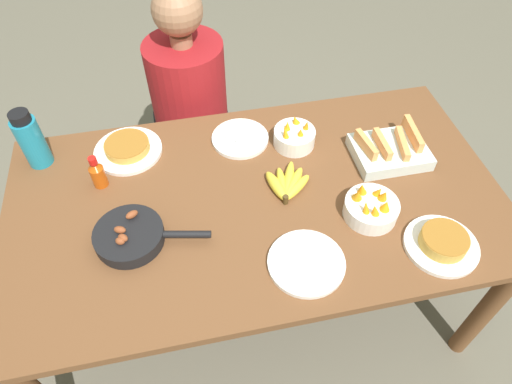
% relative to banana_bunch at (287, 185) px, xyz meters
% --- Properties ---
extents(ground_plane, '(14.00, 14.00, 0.00)m').
position_rel_banana_bunch_xyz_m(ground_plane, '(-0.12, -0.02, -0.75)').
color(ground_plane, '#666051').
extents(dining_table, '(1.76, 0.96, 0.73)m').
position_rel_banana_bunch_xyz_m(dining_table, '(-0.12, -0.02, -0.10)').
color(dining_table, brown).
rests_on(dining_table, ground_plane).
extents(banana_bunch, '(0.18, 0.20, 0.04)m').
position_rel_banana_bunch_xyz_m(banana_bunch, '(0.00, 0.00, 0.00)').
color(banana_bunch, yellow).
rests_on(banana_bunch, dining_table).
extents(melon_tray, '(0.27, 0.22, 0.10)m').
position_rel_banana_bunch_xyz_m(melon_tray, '(0.42, 0.08, 0.01)').
color(melon_tray, silver).
rests_on(melon_tray, dining_table).
extents(skillet, '(0.38, 0.23, 0.08)m').
position_rel_banana_bunch_xyz_m(skillet, '(-0.56, -0.12, 0.01)').
color(skillet, black).
rests_on(skillet, dining_table).
extents(frittata_plate_center, '(0.24, 0.24, 0.06)m').
position_rel_banana_bunch_xyz_m(frittata_plate_center, '(0.43, -0.35, 0.01)').
color(frittata_plate_center, white).
rests_on(frittata_plate_center, dining_table).
extents(frittata_plate_side, '(0.26, 0.26, 0.05)m').
position_rel_banana_bunch_xyz_m(frittata_plate_side, '(-0.56, 0.31, 0.00)').
color(frittata_plate_side, white).
rests_on(frittata_plate_side, dining_table).
extents(empty_plate_near_front, '(0.23, 0.23, 0.02)m').
position_rel_banana_bunch_xyz_m(empty_plate_near_front, '(-0.12, 0.28, -0.01)').
color(empty_plate_near_front, white).
rests_on(empty_plate_near_front, dining_table).
extents(empty_plate_far_left, '(0.25, 0.25, 0.02)m').
position_rel_banana_bunch_xyz_m(empty_plate_far_left, '(-0.02, -0.32, -0.01)').
color(empty_plate_far_left, white).
rests_on(empty_plate_far_left, dining_table).
extents(fruit_bowl_mango, '(0.16, 0.16, 0.12)m').
position_rel_banana_bunch_xyz_m(fruit_bowl_mango, '(0.08, 0.22, 0.02)').
color(fruit_bowl_mango, white).
rests_on(fruit_bowl_mango, dining_table).
extents(fruit_bowl_citrus, '(0.18, 0.18, 0.12)m').
position_rel_banana_bunch_xyz_m(fruit_bowl_citrus, '(0.25, -0.17, 0.02)').
color(fruit_bowl_citrus, white).
rests_on(fruit_bowl_citrus, dining_table).
extents(water_bottle, '(0.09, 0.09, 0.24)m').
position_rel_banana_bunch_xyz_m(water_bottle, '(-0.88, 0.32, 0.09)').
color(water_bottle, teal).
rests_on(water_bottle, dining_table).
extents(hot_sauce_bottle, '(0.05, 0.05, 0.13)m').
position_rel_banana_bunch_xyz_m(hot_sauce_bottle, '(-0.66, 0.16, 0.04)').
color(hot_sauce_bottle, '#C64C0F').
rests_on(hot_sauce_bottle, dining_table).
extents(person_figure, '(0.38, 0.38, 1.19)m').
position_rel_banana_bunch_xyz_m(person_figure, '(-0.28, 0.69, -0.26)').
color(person_figure, black).
rests_on(person_figure, ground_plane).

